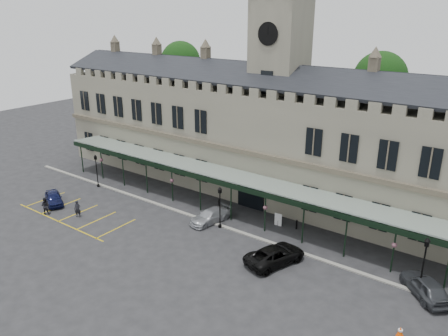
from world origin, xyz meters
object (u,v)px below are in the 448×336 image
Objects in this scene: lamp_post_left at (96,168)px; traffic_cone at (400,332)px; car_left_a at (54,198)px; sign_board at (278,220)px; person_a at (78,209)px; car_right_a at (426,287)px; station_building at (276,140)px; lamp_post_right at (424,261)px; clock_tower at (279,80)px; car_van at (275,255)px; lamp_post_mid at (220,204)px; person_b at (45,206)px; car_taxi at (210,216)px.

lamp_post_left reaches higher than traffic_cone.
sign_board is at bearing -39.63° from car_left_a.
person_a is at bearing -69.03° from car_left_a.
traffic_cone is at bearing 42.94° from car_right_a.
sign_board is (22.74, 3.91, -1.79)m from lamp_post_left.
traffic_cone is at bearing -40.54° from station_building.
station_building is 12.40× the size of lamp_post_right.
car_left_a is at bearing -88.62° from lamp_post_left.
car_van is at bearing -59.84° from clock_tower.
lamp_post_mid is 6.09m from sign_board.
sign_board is at bearing -57.16° from station_building.
car_right_a is 2.63× the size of person_a.
lamp_post_left is 2.21× the size of person_b.
car_van is (25.78, 3.87, 0.07)m from car_left_a.
sign_board is at bearing 39.96° from lamp_post_mid.
lamp_post_mid is at bearing -1.88° from car_taxi.
car_taxi is (-1.42, -10.40, -12.44)m from clock_tower.
car_right_a is at bearing 0.58° from lamp_post_left.
traffic_cone is 16.91m from sign_board.
clock_tower is at bearing 30.93° from lamp_post_left.
clock_tower is 18.93× the size of sign_board.
person_b is at bearing -30.89° from car_right_a.
person_a reaches higher than sign_board.
station_building reaches higher than person_b.
clock_tower reaches higher than person_a.
car_left_a is at bearing -157.76° from sign_board.
car_left_a is at bearing -160.76° from lamp_post_mid.
person_a reaches higher than car_right_a.
clock_tower is at bearing -20.29° from car_left_a.
car_right_a is at bearing 0.54° from lamp_post_mid.
traffic_cone is (18.74, -16.02, -6.11)m from station_building.
person_b is at bearing 32.73° from car_van.
person_a reaches higher than traffic_cone.
lamp_post_mid is 0.91× the size of car_right_a.
lamp_post_right is 14.72m from sign_board.
person_b is at bearing -153.32° from lamp_post_mid.
lamp_post_right is 2.68× the size of person_a.
lamp_post_left is at bearing -167.10° from car_taxi.
car_left_a is (-36.70, -6.47, -2.18)m from lamp_post_right.
car_van is at bearing -17.93° from lamp_post_mid.
car_taxi reaches higher than sign_board.
clock_tower is 13.38× the size of person_b.
lamp_post_mid is 18.54m from lamp_post_right.
sign_board is (-14.11, 3.58, -2.23)m from lamp_post_right.
person_b is (-35.28, -2.97, 0.56)m from traffic_cone.
clock_tower is (0.00, 0.09, 6.64)m from station_building.
person_b is at bearing -115.54° from car_left_a.
station_building is 22.42m from car_right_a.
station_building is at bearing 150.49° from lamp_post_right.
car_left_a is 0.74× the size of car_van.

